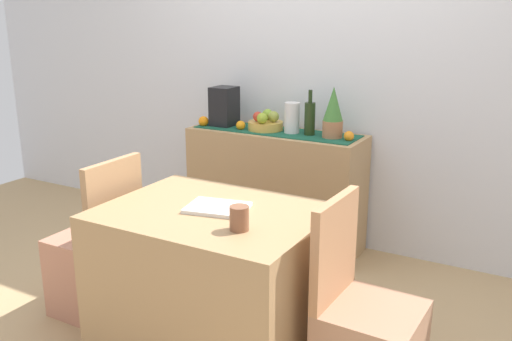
{
  "coord_description": "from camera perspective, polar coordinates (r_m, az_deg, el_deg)",
  "views": [
    {
      "loc": [
        1.55,
        -2.46,
        1.63
      ],
      "look_at": [
        -0.04,
        0.38,
        0.71
      ],
      "focal_mm": 39.15,
      "sensor_mm": 36.0,
      "label": 1
    }
  ],
  "objects": [
    {
      "name": "orange_loose_far",
      "position": [
        3.93,
        -1.58,
        4.63
      ],
      "size": [
        0.07,
        0.07,
        0.07
      ],
      "primitive_type": "sphere",
      "color": "orange",
      "rests_on": "sideboard_console"
    },
    {
      "name": "ceramic_vase",
      "position": [
        3.81,
        3.7,
        5.36
      ],
      "size": [
        0.1,
        0.1,
        0.21
      ],
      "primitive_type": "cylinder",
      "color": "silver",
      "rests_on": "sideboard_console"
    },
    {
      "name": "table_runner",
      "position": [
        3.88,
        2.04,
        4.02
      ],
      "size": [
        1.17,
        0.32,
        0.01
      ],
      "primitive_type": "cube",
      "color": "#17513B",
      "rests_on": "sideboard_console"
    },
    {
      "name": "orange_loose_near_bowl",
      "position": [
        3.64,
        9.48,
        3.49
      ],
      "size": [
        0.07,
        0.07,
        0.07
      ],
      "primitive_type": "sphere",
      "color": "orange",
      "rests_on": "sideboard_console"
    },
    {
      "name": "room_wall_rear",
      "position": [
        3.96,
        6.37,
        11.72
      ],
      "size": [
        6.4,
        0.06,
        2.7
      ],
      "primitive_type": "cube",
      "color": "silver",
      "rests_on": "ground"
    },
    {
      "name": "orange_loose_end",
      "position": [
        4.08,
        -5.38,
        5.03
      ],
      "size": [
        0.07,
        0.07,
        0.07
      ],
      "primitive_type": "sphere",
      "color": "orange",
      "rests_on": "sideboard_console"
    },
    {
      "name": "potted_plant",
      "position": [
        3.68,
        7.88,
        5.84
      ],
      "size": [
        0.13,
        0.13,
        0.34
      ],
      "color": "#A76C48",
      "rests_on": "sideboard_console"
    },
    {
      "name": "apple_rear",
      "position": [
        3.88,
        1.81,
        5.52
      ],
      "size": [
        0.08,
        0.08,
        0.08
      ],
      "primitive_type": "sphere",
      "color": "#909C3E",
      "rests_on": "fruit_bowl"
    },
    {
      "name": "dining_table",
      "position": [
        2.77,
        -4.37,
        -11.27
      ],
      "size": [
        1.03,
        0.78,
        0.74
      ],
      "primitive_type": "cube",
      "color": "tan",
      "rests_on": "ground"
    },
    {
      "name": "coffee_maker",
      "position": [
        4.06,
        -3.26,
        6.54
      ],
      "size": [
        0.16,
        0.18,
        0.28
      ],
      "primitive_type": "cube",
      "color": "black",
      "rests_on": "sideboard_console"
    },
    {
      "name": "chair_near_window",
      "position": [
        3.27,
        -15.9,
        -9.46
      ],
      "size": [
        0.4,
        0.4,
        0.9
      ],
      "color": "tan",
      "rests_on": "ground"
    },
    {
      "name": "apple_front",
      "position": [
        3.91,
        0.19,
        5.54
      ],
      "size": [
        0.07,
        0.07,
        0.07
      ],
      "primitive_type": "sphere",
      "color": "#BF3927",
      "rests_on": "fruit_bowl"
    },
    {
      "name": "fruit_bowl",
      "position": [
        3.91,
        0.98,
        4.6
      ],
      "size": [
        0.24,
        0.24,
        0.06
      ],
      "primitive_type": "cylinder",
      "color": "gold",
      "rests_on": "table_runner"
    },
    {
      "name": "wine_bottle",
      "position": [
        3.75,
        5.52,
        5.35
      ],
      "size": [
        0.07,
        0.07,
        0.31
      ],
      "color": "#203215",
      "rests_on": "sideboard_console"
    },
    {
      "name": "sideboard_console",
      "position": [
        3.99,
        1.98,
        -1.87
      ],
      "size": [
        1.24,
        0.42,
        0.83
      ],
      "primitive_type": "cube",
      "color": "tan",
      "rests_on": "ground"
    },
    {
      "name": "coffee_cup",
      "position": [
        2.37,
        -1.72,
        -4.89
      ],
      "size": [
        0.08,
        0.08,
        0.11
      ],
      "primitive_type": "cylinder",
      "color": "brown",
      "rests_on": "dining_table"
    },
    {
      "name": "apple_center",
      "position": [
        3.83,
        0.63,
        5.36
      ],
      "size": [
        0.07,
        0.07,
        0.07
      ],
      "primitive_type": "sphere",
      "color": "#92AD2C",
      "rests_on": "fruit_bowl"
    },
    {
      "name": "open_book",
      "position": [
        2.62,
        -3.97,
        -3.82
      ],
      "size": [
        0.32,
        0.26,
        0.02
      ],
      "primitive_type": "cube",
      "rotation": [
        0.0,
        0.0,
        0.21
      ],
      "color": "white",
      "rests_on": "dining_table"
    },
    {
      "name": "ground_plane",
      "position": [
        3.34,
        -2.6,
        -13.6
      ],
      "size": [
        6.4,
        6.4,
        0.02
      ],
      "primitive_type": "cube",
      "color": "tan",
      "rests_on": "ground"
    },
    {
      "name": "apple_upper",
      "position": [
        3.97,
        1.2,
        5.75
      ],
      "size": [
        0.08,
        0.08,
        0.08
      ],
      "primitive_type": "sphere",
      "color": "#89B434",
      "rests_on": "fruit_bowl"
    }
  ]
}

